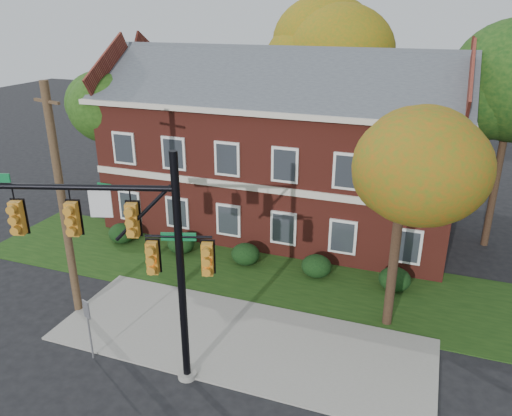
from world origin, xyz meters
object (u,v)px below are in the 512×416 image
(hedge_far_left, at_px, (122,233))
(traffic_signal, at_px, (133,246))
(hedge_left, at_px, (181,243))
(tree_far_rear, at_px, (338,54))
(tree_left_rear, at_px, (112,100))
(tree_near_right, at_px, (412,162))
(sign_post, at_px, (88,320))
(apartment_building, at_px, (280,139))
(hedge_center, at_px, (246,254))
(hedge_far_right, at_px, (395,279))
(utility_pole, at_px, (63,204))
(hedge_right, at_px, (316,266))

(hedge_far_left, relative_size, traffic_signal, 0.18)
(hedge_left, xyz_separation_m, tree_far_rear, (4.84, 13.09, 8.32))
(tree_left_rear, bearing_deg, hedge_left, -33.59)
(tree_near_right, bearing_deg, hedge_far_left, 168.73)
(tree_left_rear, distance_m, traffic_signal, 15.95)
(traffic_signal, distance_m, sign_post, 3.97)
(hedge_left, bearing_deg, tree_near_right, -14.81)
(hedge_far_left, distance_m, hedge_left, 3.50)
(apartment_building, relative_size, traffic_signal, 2.40)
(tree_near_right, height_order, sign_post, tree_near_right)
(hedge_far_left, bearing_deg, tree_left_rear, 123.42)
(sign_post, bearing_deg, traffic_signal, 15.60)
(hedge_far_left, relative_size, hedge_center, 1.00)
(hedge_far_right, xyz_separation_m, utility_pole, (-12.00, -6.08, 4.16))
(hedge_center, distance_m, hedge_right, 3.50)
(apartment_building, distance_m, tree_far_rear, 8.84)
(hedge_far_left, bearing_deg, traffic_signal, -51.89)
(hedge_far_left, height_order, tree_left_rear, tree_left_rear)
(apartment_building, xyz_separation_m, tree_far_rear, (1.34, 7.84, 3.86))
(hedge_far_left, relative_size, hedge_left, 1.00)
(apartment_building, bearing_deg, hedge_left, -123.67)
(hedge_far_left, relative_size, utility_pole, 0.15)
(hedge_far_right, relative_size, tree_left_rear, 0.16)
(hedge_right, height_order, tree_far_rear, tree_far_rear)
(hedge_far_right, bearing_deg, tree_far_rear, 113.37)
(tree_near_right, bearing_deg, hedge_far_right, 94.52)
(tree_left_rear, bearing_deg, hedge_right, -17.37)
(traffic_signal, bearing_deg, hedge_left, 93.29)
(hedge_far_right, height_order, tree_near_right, tree_near_right)
(hedge_center, xyz_separation_m, traffic_signal, (-0.28, -8.57, 4.34))
(hedge_left, xyz_separation_m, utility_pole, (-1.50, -6.08, 4.16))
(hedge_right, bearing_deg, sign_post, -125.62)
(tree_far_rear, height_order, utility_pole, tree_far_rear)
(traffic_signal, bearing_deg, tree_left_rear, 109.32)
(utility_pole, bearing_deg, hedge_center, 66.53)
(sign_post, bearing_deg, hedge_right, 74.13)
(hedge_left, bearing_deg, hedge_far_left, 180.00)
(apartment_building, height_order, hedge_center, apartment_building)
(tree_far_rear, bearing_deg, sign_post, -100.20)
(tree_near_right, height_order, traffic_signal, tree_near_right)
(hedge_center, bearing_deg, traffic_signal, -91.84)
(tree_near_right, distance_m, tree_far_rear, 17.12)
(hedge_far_right, height_order, traffic_signal, traffic_signal)
(utility_pole, bearing_deg, tree_near_right, 30.84)
(hedge_far_left, xyz_separation_m, tree_near_right, (14.22, -2.83, 6.14))
(hedge_center, height_order, tree_far_rear, tree_far_rear)
(apartment_building, height_order, hedge_right, apartment_building)
(hedge_far_left, xyz_separation_m, hedge_center, (7.00, 0.00, 0.00))
(hedge_right, xyz_separation_m, tree_near_right, (3.72, -2.83, 6.14))
(hedge_far_left, relative_size, hedge_right, 1.00)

